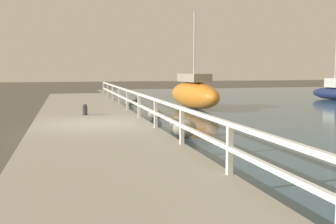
{
  "coord_description": "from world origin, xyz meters",
  "views": [
    {
      "loc": [
        -0.86,
        -13.7,
        2.2
      ],
      "look_at": [
        1.75,
        -3.7,
        1.08
      ],
      "focal_mm": 42.0,
      "sensor_mm": 36.0,
      "label": 1
    }
  ],
  "objects": [
    {
      "name": "ground_plane",
      "position": [
        0.0,
        0.0,
        0.0
      ],
      "size": [
        120.0,
        120.0,
        0.0
      ],
      "primitive_type": "plane",
      "color": "#4C473D"
    },
    {
      "name": "dock_walkway",
      "position": [
        0.0,
        0.0,
        0.17
      ],
      "size": [
        4.05,
        36.0,
        0.34
      ],
      "color": "gray",
      "rests_on": "ground"
    },
    {
      "name": "railing",
      "position": [
        1.93,
        -0.0,
        0.99
      ],
      "size": [
        0.1,
        32.5,
        0.94
      ],
      "color": "white",
      "rests_on": "dock_walkway"
    },
    {
      "name": "boulder_downstream",
      "position": [
        3.71,
        12.55,
        0.17
      ],
      "size": [
        0.46,
        0.41,
        0.34
      ],
      "color": "#666056",
      "rests_on": "ground"
    },
    {
      "name": "boulder_near_dock",
      "position": [
        3.12,
        -0.01,
        0.25
      ],
      "size": [
        0.66,
        0.6,
        0.5
      ],
      "color": "slate",
      "rests_on": "ground"
    },
    {
      "name": "boulder_water_edge",
      "position": [
        2.87,
        -1.6,
        0.3
      ],
      "size": [
        0.79,
        0.71,
        0.59
      ],
      "color": "gray",
      "rests_on": "ground"
    },
    {
      "name": "boulder_far_strip",
      "position": [
        2.92,
        10.25,
        0.19
      ],
      "size": [
        0.51,
        0.46,
        0.38
      ],
      "color": "gray",
      "rests_on": "ground"
    },
    {
      "name": "boulder_upstream",
      "position": [
        2.94,
        3.13,
        0.23
      ],
      "size": [
        0.62,
        0.56,
        0.47
      ],
      "color": "gray",
      "rests_on": "ground"
    },
    {
      "name": "mooring_bollard",
      "position": [
        -0.11,
        2.7,
        0.57
      ],
      "size": [
        0.2,
        0.2,
        0.46
      ],
      "color": "#333338",
      "rests_on": "dock_walkway"
    },
    {
      "name": "sailboat_navy",
      "position": [
        18.17,
        10.96,
        0.59
      ],
      "size": [
        2.1,
        4.13,
        7.52
      ],
      "rotation": [
        0.0,
        0.0,
        0.19
      ],
      "color": "#192347",
      "rests_on": "water_surface"
    },
    {
      "name": "sailboat_orange",
      "position": [
        6.18,
        7.43,
        0.85
      ],
      "size": [
        2.11,
        5.68,
        5.35
      ],
      "rotation": [
        0.0,
        0.0,
        0.1
      ],
      "color": "orange",
      "rests_on": "water_surface"
    }
  ]
}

